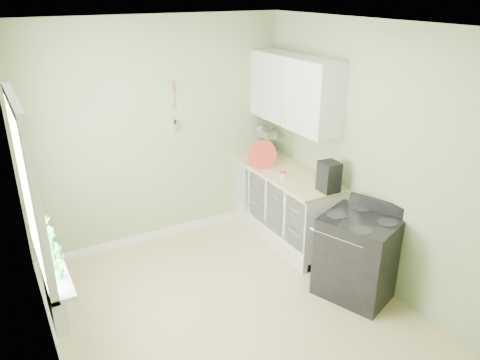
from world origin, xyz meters
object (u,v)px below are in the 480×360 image
stand_mixer (266,143)px  kettle (254,158)px  stove (358,256)px  coffee_maker (329,177)px

stand_mixer → kettle: size_ratio=1.98×
stove → kettle: kettle is taller
stove → kettle: bearing=97.6°
stove → kettle: 1.80m
stand_mixer → coffee_maker: size_ratio=1.15×
stove → coffee_maker: size_ratio=2.97×
stand_mixer → coffee_maker: (-0.02, -1.32, -0.00)m
stand_mixer → coffee_maker: stand_mixer is taller
stove → stand_mixer: stand_mixer is taller
kettle → coffee_maker: size_ratio=0.58×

